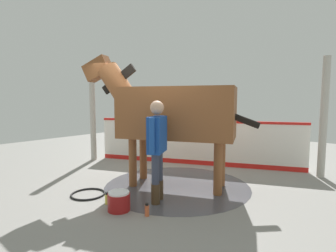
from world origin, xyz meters
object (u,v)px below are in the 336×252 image
object	(u,v)px
horse	(171,111)
wash_bucket	(119,201)
bottle_shampoo	(107,199)
hose_coil	(88,194)
bottle_spray	(147,210)
handler	(157,144)

from	to	relation	value
horse	wash_bucket	world-z (taller)	horse
bottle_shampoo	hose_coil	size ratio (longest dim) A/B	0.32
wash_bucket	bottle_spray	world-z (taller)	wash_bucket
horse	hose_coil	bearing A→B (deg)	37.69
horse	hose_coil	distance (m)	2.21
horse	bottle_spray	world-z (taller)	horse
hose_coil	bottle_spray	bearing A→B (deg)	1.98
wash_bucket	bottle_spray	distance (m)	0.51
hose_coil	handler	bearing A→B (deg)	26.16
bottle_spray	bottle_shampoo	bearing A→B (deg)	-174.00
wash_bucket	hose_coil	size ratio (longest dim) A/B	0.57
handler	wash_bucket	world-z (taller)	handler
bottle_shampoo	hose_coil	xyz separation A→B (m)	(-0.61, 0.04, -0.07)
horse	handler	size ratio (longest dim) A/B	2.00
wash_bucket	horse	bearing A→B (deg)	95.68
bottle_spray	handler	bearing A→B (deg)	116.52
handler	bottle_spray	bearing A→B (deg)	-89.22
handler	bottle_spray	size ratio (longest dim) A/B	8.65
bottle_shampoo	bottle_spray	bearing A→B (deg)	6.00
horse	bottle_spray	distance (m)	2.06
wash_bucket	bottle_spray	bearing A→B (deg)	15.06
horse	wash_bucket	size ratio (longest dim) A/B	9.71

